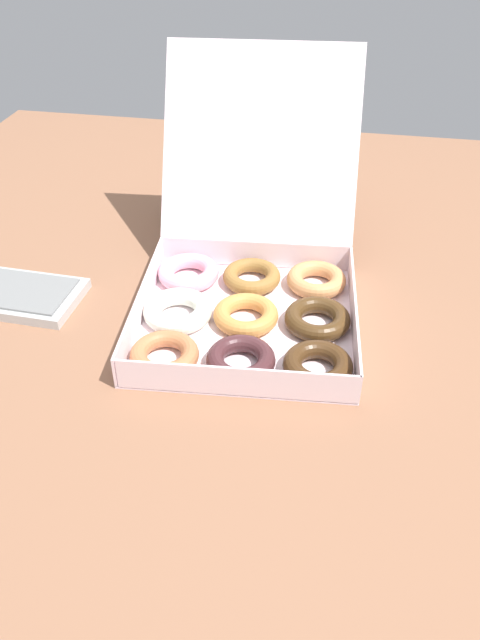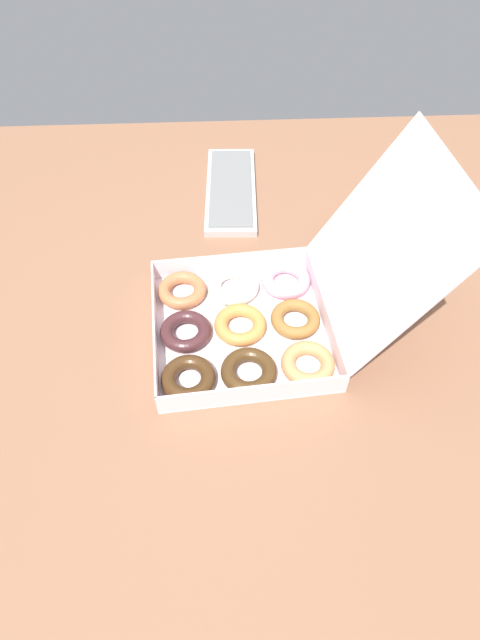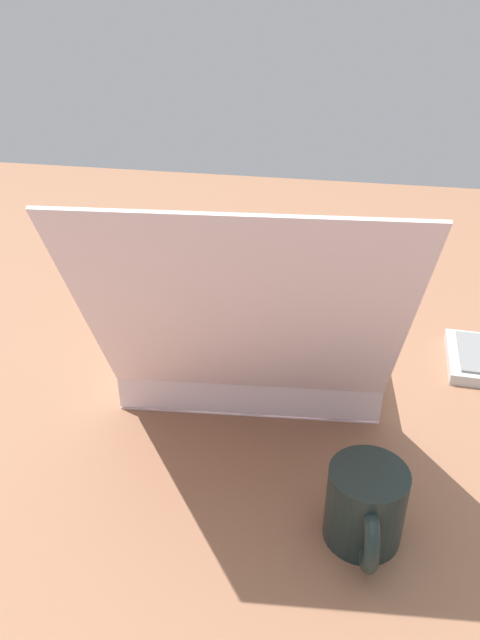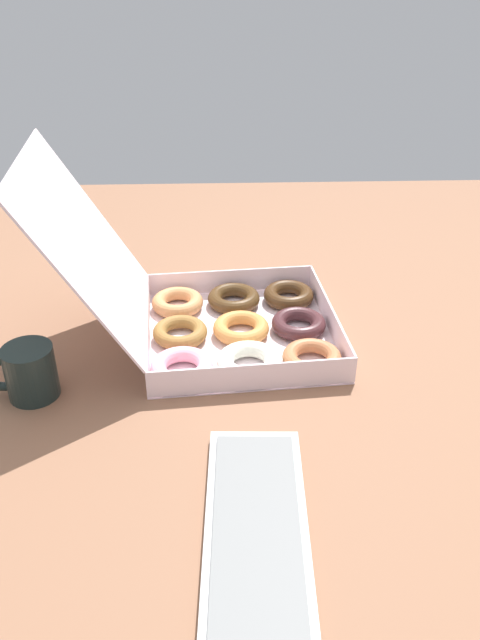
# 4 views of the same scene
# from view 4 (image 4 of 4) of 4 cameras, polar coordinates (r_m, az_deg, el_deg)

# --- Properties ---
(ground_plane) EXTENTS (1.80, 1.80, 0.02)m
(ground_plane) POSITION_cam_4_polar(r_m,az_deg,el_deg) (1.25, -1.84, -1.46)
(ground_plane) COLOR #906146
(donut_box) EXTENTS (0.41, 0.57, 0.37)m
(donut_box) POSITION_cam_4_polar(r_m,az_deg,el_deg) (1.20, -1.54, -0.01)
(donut_box) COLOR white
(donut_box) RESTS_ON ground_plane
(keyboard) EXTENTS (0.38, 0.15, 0.02)m
(keyboard) POSITION_cam_4_polar(r_m,az_deg,el_deg) (0.85, 1.44, -19.04)
(keyboard) COLOR #BBBEBD
(keyboard) RESTS_ON ground_plane
(coffee_mug) EXTENTS (0.09, 0.12, 0.09)m
(coffee_mug) POSITION_cam_4_polar(r_m,az_deg,el_deg) (1.11, -18.85, -4.49)
(coffee_mug) COLOR #1D2927
(coffee_mug) RESTS_ON ground_plane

